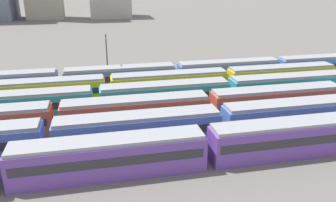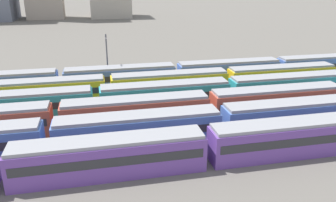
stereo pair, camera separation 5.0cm
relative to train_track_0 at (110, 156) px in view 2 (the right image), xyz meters
name	(u,v)px [view 2 (the right image)]	position (x,y,z in m)	size (l,w,h in m)	color
train_track_0	(110,156)	(0.00, 0.00, 0.00)	(93.60, 3.06, 3.75)	#6B429E
train_track_1	(139,130)	(3.39, 5.20, 0.00)	(93.60, 3.06, 3.75)	#4C70BC
train_track_2	(56,118)	(-5.68, 10.40, 0.00)	(74.70, 3.06, 3.75)	#BC4C38
train_track_3	(229,91)	(17.95, 15.60, 0.00)	(112.50, 3.06, 3.75)	teal
train_track_4	(108,88)	(0.87, 20.80, 0.00)	(74.70, 3.06, 3.75)	yellow
train_track_5	(121,77)	(3.15, 26.00, 0.00)	(93.60, 3.06, 3.75)	#4C70BC
catenary_pole_1	(107,57)	(1.25, 28.75, 2.93)	(0.24, 3.20, 8.62)	#4C4C51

